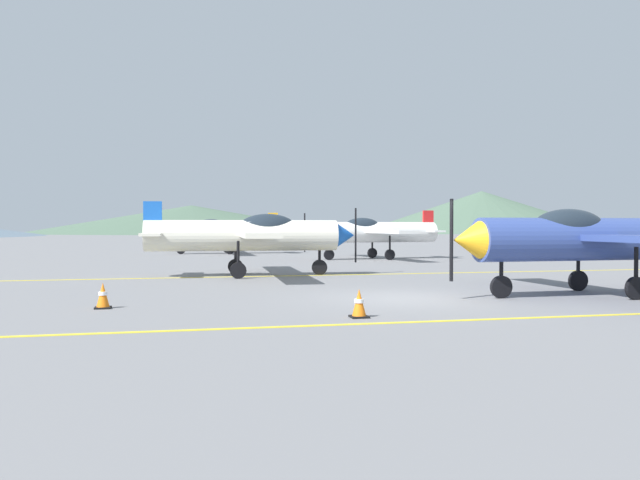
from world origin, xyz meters
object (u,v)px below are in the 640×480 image
at_px(airplane_mid, 251,234).
at_px(airplane_far, 372,231).
at_px(airplane_near, 589,238).
at_px(airplane_back, 221,231).
at_px(traffic_cone_side, 359,304).
at_px(traffic_cone_front, 103,296).

distance_m(airplane_mid, airplane_far, 13.24).
bearing_deg(airplane_near, airplane_back, 105.36).
distance_m(airplane_mid, traffic_cone_side, 11.39).
bearing_deg(traffic_cone_side, airplane_mid, 94.37).
bearing_deg(airplane_near, airplane_far, 89.82).
height_order(airplane_near, traffic_cone_front, airplane_near).
distance_m(traffic_cone_front, traffic_cone_side, 5.89).
bearing_deg(airplane_back, traffic_cone_front, -99.50).
xyz_separation_m(airplane_near, airplane_mid, (-8.05, 8.71, 0.00)).
xyz_separation_m(airplane_far, airplane_back, (-7.79, 8.97, 0.00)).
distance_m(airplane_far, traffic_cone_front, 22.83).
bearing_deg(airplane_mid, airplane_far, 52.25).
xyz_separation_m(airplane_back, traffic_cone_front, (-4.69, -28.04, -1.27)).
xyz_separation_m(airplane_far, traffic_cone_side, (-7.24, -21.76, -1.27)).
relative_size(airplane_mid, airplane_back, 1.00).
relative_size(airplane_near, airplane_far, 0.99).
bearing_deg(traffic_cone_front, airplane_far, 56.79).
height_order(airplane_near, traffic_cone_side, airplane_near).
distance_m(airplane_near, traffic_cone_front, 12.49).
height_order(airplane_near, airplane_far, same).
bearing_deg(airplane_far, airplane_mid, -127.75).
bearing_deg(airplane_back, traffic_cone_side, -88.98).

